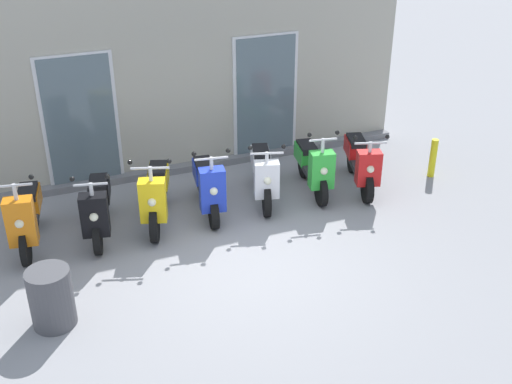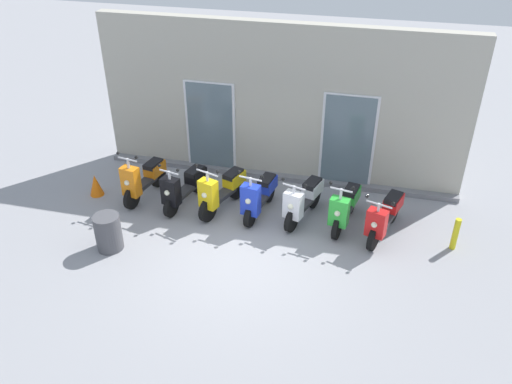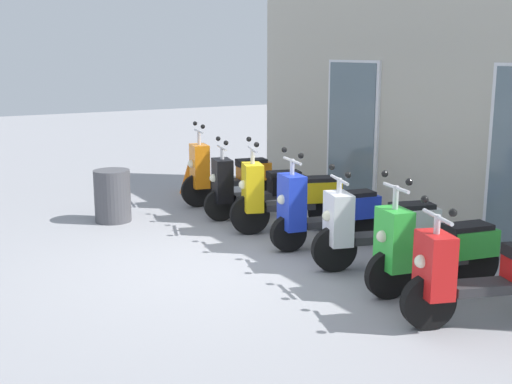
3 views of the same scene
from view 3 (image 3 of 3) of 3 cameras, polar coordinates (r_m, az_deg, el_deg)
name	(u,v)px [view 3 (image 3 of 3)]	position (r m, az deg, el deg)	size (l,w,h in m)	color
ground_plane	(225,265)	(7.64, -2.69, -6.40)	(40.00, 40.00, 0.00)	#939399
storefront_facade	(439,99)	(9.20, 15.65, 7.79)	(8.56, 0.50, 3.72)	#B2AD9E
scooter_orange	(226,174)	(10.50, -2.60, 1.61)	(0.62, 1.56, 1.34)	black
scooter_black	(255,187)	(9.63, -0.12, 0.41)	(0.68, 1.57, 1.21)	black
scooter_yellow	(287,197)	(8.89, 2.71, -0.42)	(0.83, 1.58, 1.29)	black
scooter_blue	(324,211)	(8.24, 5.96, -1.64)	(0.62, 1.51, 1.27)	black
scooter_white	(377,228)	(7.54, 10.54, -3.06)	(0.76, 1.54, 1.18)	black
scooter_green	(432,248)	(6.90, 15.12, -4.76)	(0.62, 1.53, 1.27)	black
scooter_red	(486,275)	(6.27, 19.43, -6.84)	(0.81, 1.59, 1.16)	black
traffic_cone	(188,178)	(11.49, -5.91, 1.21)	(0.32, 0.32, 0.52)	orange
trash_bin	(112,196)	(9.71, -12.40, -0.33)	(0.52, 0.52, 0.76)	#4C4C51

